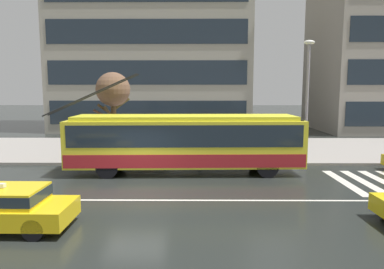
# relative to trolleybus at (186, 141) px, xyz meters

# --- Properties ---
(ground_plane) EXTENTS (160.00, 160.00, 0.00)m
(ground_plane) POSITION_rel_trolleybus_xyz_m (-2.01, -3.28, -1.58)
(ground_plane) COLOR #232725
(sidewalk_slab) EXTENTS (80.00, 10.00, 0.14)m
(sidewalk_slab) POSITION_rel_trolleybus_xyz_m (-2.01, 6.60, -1.51)
(sidewalk_slab) COLOR gray
(sidewalk_slab) RESTS_ON ground_plane
(crosswalk_stripe_edge_near) EXTENTS (0.44, 4.40, 0.01)m
(crosswalk_stripe_edge_near) POSITION_rel_trolleybus_xyz_m (7.18, -1.84, -1.58)
(crosswalk_stripe_edge_near) COLOR beige
(crosswalk_stripe_edge_near) RESTS_ON ground_plane
(crosswalk_stripe_inner_a) EXTENTS (0.44, 4.40, 0.01)m
(crosswalk_stripe_inner_a) POSITION_rel_trolleybus_xyz_m (8.08, -1.84, -1.58)
(crosswalk_stripe_inner_a) COLOR beige
(crosswalk_stripe_inner_a) RESTS_ON ground_plane
(lane_centre_line) EXTENTS (72.00, 0.14, 0.01)m
(lane_centre_line) POSITION_rel_trolleybus_xyz_m (-2.01, -4.48, -1.58)
(lane_centre_line) COLOR silver
(lane_centre_line) RESTS_ON ground_plane
(trolleybus) EXTENTS (12.61, 2.84, 4.91)m
(trolleybus) POSITION_rel_trolleybus_xyz_m (0.00, 0.00, 0.00)
(trolleybus) COLOR yellow
(trolleybus) RESTS_ON ground_plane
(bus_shelter) EXTENTS (4.05, 1.86, 2.46)m
(bus_shelter) POSITION_rel_trolleybus_xyz_m (-2.38, 4.02, 0.44)
(bus_shelter) COLOR gray
(bus_shelter) RESTS_ON sidewalk_slab
(pedestrian_at_shelter) EXTENTS (0.51, 0.51, 1.74)m
(pedestrian_at_shelter) POSITION_rel_trolleybus_xyz_m (4.39, 4.40, -0.41)
(pedestrian_at_shelter) COLOR #504D54
(pedestrian_at_shelter) RESTS_ON sidewalk_slab
(pedestrian_approaching_curb) EXTENTS (0.42, 0.42, 1.57)m
(pedestrian_approaching_curb) POSITION_rel_trolleybus_xyz_m (0.75, 2.03, -0.52)
(pedestrian_approaching_curb) COLOR #182947
(pedestrian_approaching_curb) RESTS_ON sidewalk_slab
(pedestrian_walking_past) EXTENTS (1.32, 1.32, 1.99)m
(pedestrian_walking_past) POSITION_rel_trolleybus_xyz_m (-4.35, 3.74, 0.12)
(pedestrian_walking_past) COLOR navy
(pedestrian_walking_past) RESTS_ON sidewalk_slab
(street_lamp) EXTENTS (0.60, 0.32, 6.66)m
(street_lamp) POSITION_rel_trolleybus_xyz_m (6.67, 2.31, 2.50)
(street_lamp) COLOR gray
(street_lamp) RESTS_ON sidewalk_slab
(street_tree_bare) EXTENTS (2.19, 2.03, 5.02)m
(street_tree_bare) POSITION_rel_trolleybus_xyz_m (-4.41, 3.73, 2.46)
(street_tree_bare) COLOR brown
(street_tree_bare) RESTS_ON sidewalk_slab
(office_tower_corner_left) EXTENTS (19.79, 12.07, 26.15)m
(office_tower_corner_left) POSITION_rel_trolleybus_xyz_m (-3.90, 21.20, 11.51)
(office_tower_corner_left) COLOR gray
(office_tower_corner_left) RESTS_ON ground_plane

